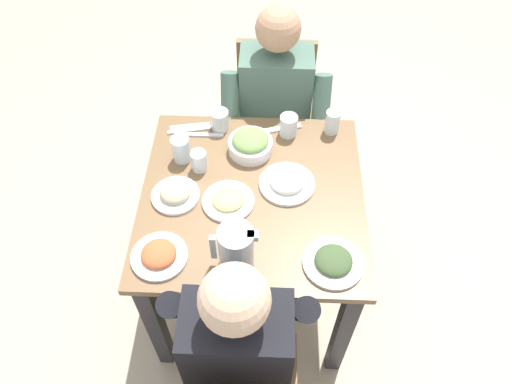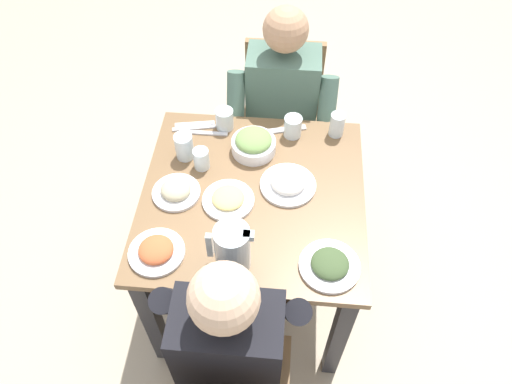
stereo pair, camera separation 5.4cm
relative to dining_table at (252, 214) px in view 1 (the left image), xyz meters
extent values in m
plane|color=tan|center=(0.00, 0.00, -0.60)|extent=(8.00, 8.00, 0.00)
cube|color=brown|center=(0.00, 0.00, 0.12)|extent=(0.85, 0.85, 0.03)
cube|color=#232328|center=(-0.37, -0.37, -0.25)|extent=(0.06, 0.06, 0.71)
cube|color=#232328|center=(0.37, -0.37, -0.25)|extent=(0.06, 0.06, 0.71)
cube|color=#232328|center=(-0.37, 0.37, -0.25)|extent=(0.06, 0.06, 0.71)
cube|color=#232328|center=(0.37, 0.37, -0.25)|extent=(0.06, 0.06, 0.71)
cube|color=olive|center=(-0.25, -0.80, -0.39)|extent=(0.04, 0.04, 0.42)
cube|color=olive|center=(0.09, -0.80, -0.39)|extent=(0.04, 0.04, 0.42)
cube|color=olive|center=(-0.25, -0.46, -0.39)|extent=(0.04, 0.04, 0.42)
cube|color=olive|center=(0.09, -0.46, -0.39)|extent=(0.04, 0.04, 0.42)
cube|color=olive|center=(-0.08, -0.63, -0.17)|extent=(0.40, 0.40, 0.03)
cube|color=olive|center=(-0.08, -0.81, 0.05)|extent=(0.38, 0.04, 0.42)
cube|color=olive|center=(0.19, 0.46, -0.39)|extent=(0.04, 0.04, 0.42)
cube|color=olive|center=(-0.15, 0.46, -0.39)|extent=(0.04, 0.04, 0.42)
cube|color=#4C6B5B|center=(-0.08, -0.60, 0.09)|extent=(0.32, 0.20, 0.50)
sphere|color=tan|center=(-0.08, -0.60, 0.46)|extent=(0.19, 0.19, 0.19)
cylinder|color=#473D33|center=(-0.17, -0.41, -0.19)|extent=(0.11, 0.38, 0.11)
cylinder|color=#473D33|center=(-0.17, -0.22, -0.38)|extent=(0.10, 0.10, 0.45)
cylinder|color=#4C6B5B|center=(-0.28, -0.46, 0.12)|extent=(0.08, 0.23, 0.37)
cylinder|color=#473D33|center=(0.00, -0.41, -0.19)|extent=(0.11, 0.38, 0.11)
cylinder|color=#473D33|center=(0.00, -0.22, -0.38)|extent=(0.10, 0.10, 0.45)
cylinder|color=#4C6B5B|center=(0.12, -0.46, 0.12)|extent=(0.08, 0.23, 0.37)
cube|color=black|center=(0.02, 0.60, 0.09)|extent=(0.32, 0.20, 0.50)
sphere|color=#DBB28E|center=(0.02, 0.60, 0.46)|extent=(0.19, 0.19, 0.19)
cylinder|color=#473D33|center=(0.10, 0.41, -0.19)|extent=(0.11, 0.38, 0.11)
cylinder|color=#473D33|center=(0.10, 0.22, -0.38)|extent=(0.10, 0.10, 0.45)
cylinder|color=black|center=(0.22, 0.46, 0.12)|extent=(0.08, 0.23, 0.37)
cylinder|color=#473D33|center=(-0.07, 0.41, -0.19)|extent=(0.11, 0.38, 0.11)
cylinder|color=#473D33|center=(-0.07, 0.22, -0.38)|extent=(0.10, 0.10, 0.45)
cylinder|color=black|center=(-0.18, 0.46, 0.12)|extent=(0.08, 0.23, 0.37)
cylinder|color=silver|center=(0.04, 0.31, 0.23)|extent=(0.12, 0.12, 0.19)
cube|color=silver|center=(0.11, 0.31, 0.24)|extent=(0.02, 0.02, 0.11)
cube|color=silver|center=(-0.02, 0.31, 0.31)|extent=(0.04, 0.03, 0.02)
cylinder|color=white|center=(0.02, -0.23, 0.16)|extent=(0.18, 0.18, 0.05)
ellipsoid|color=#759951|center=(0.02, -0.23, 0.20)|extent=(0.15, 0.15, 0.06)
cylinder|color=white|center=(-0.29, 0.29, 0.14)|extent=(0.21, 0.21, 0.01)
ellipsoid|color=#3D512D|center=(-0.29, 0.29, 0.16)|extent=(0.13, 0.13, 0.04)
cylinder|color=white|center=(-0.13, -0.05, 0.14)|extent=(0.22, 0.22, 0.01)
ellipsoid|color=white|center=(-0.13, -0.05, 0.16)|extent=(0.13, 0.13, 0.06)
cylinder|color=white|center=(0.29, 0.02, 0.14)|extent=(0.18, 0.18, 0.01)
ellipsoid|color=#B7AD89|center=(0.29, 0.02, 0.16)|extent=(0.11, 0.11, 0.05)
cylinder|color=white|center=(0.31, 0.29, 0.14)|extent=(0.20, 0.20, 0.01)
ellipsoid|color=#CC5B33|center=(0.31, 0.29, 0.16)|extent=(0.12, 0.12, 0.05)
cylinder|color=white|center=(0.09, 0.04, 0.14)|extent=(0.20, 0.20, 0.01)
ellipsoid|color=#E0C670|center=(0.09, 0.04, 0.15)|extent=(0.12, 0.12, 0.04)
cylinder|color=silver|center=(0.21, -0.12, 0.18)|extent=(0.06, 0.06, 0.09)
cylinder|color=silver|center=(-0.14, -0.33, 0.18)|extent=(0.07, 0.07, 0.09)
cylinder|color=silver|center=(-0.32, -0.35, 0.19)|extent=(0.06, 0.06, 0.11)
cylinder|color=silver|center=(0.15, -0.36, 0.18)|extent=(0.08, 0.08, 0.09)
cylinder|color=silver|center=(0.29, -0.17, 0.19)|extent=(0.07, 0.07, 0.11)
cube|color=silver|center=(0.28, -0.35, 0.14)|extent=(0.17, 0.06, 0.01)
cube|color=silver|center=(0.23, -0.31, 0.14)|extent=(0.19, 0.02, 0.01)
cube|color=silver|center=(-0.11, -0.36, 0.14)|extent=(0.17, 0.07, 0.01)
cube|color=silver|center=(0.28, -0.33, 0.14)|extent=(0.18, 0.06, 0.01)
camera|label=1|loc=(-0.06, 1.15, 1.59)|focal=34.09mm
camera|label=2|loc=(-0.11, 1.14, 1.59)|focal=34.09mm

